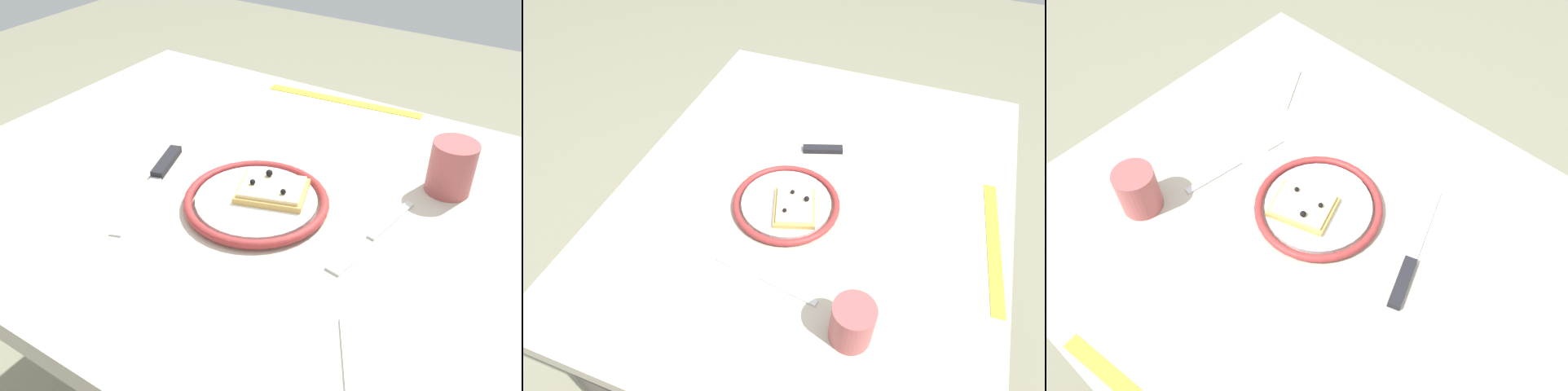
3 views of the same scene
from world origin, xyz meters
TOP-DOWN VIEW (x-y plane):
  - ground_plane at (0.00, 0.00)m, footprint 6.00×6.00m
  - dining_table at (0.00, 0.00)m, footprint 0.97×0.79m
  - plate at (-0.06, 0.04)m, footprint 0.22×0.22m
  - pizza_slice_near at (-0.07, 0.02)m, footprint 0.12×0.11m
  - knife at (0.12, 0.05)m, footprint 0.10×0.23m
  - fork at (-0.23, 0.02)m, footprint 0.05×0.20m
  - cup at (-0.29, -0.15)m, footprint 0.07×0.07m
  - measuring_tape at (-0.01, -0.36)m, footprint 0.32×0.06m
  - napkin at (-0.35, 0.19)m, footprint 0.17×0.16m

SIDE VIEW (x-z plane):
  - ground_plane at x=0.00m, z-range 0.00..0.00m
  - dining_table at x=0.00m, z-range 0.27..0.98m
  - measuring_tape at x=-0.01m, z-range 0.71..0.72m
  - fork at x=-0.23m, z-range 0.71..0.72m
  - napkin at x=-0.35m, z-range 0.71..0.72m
  - knife at x=0.12m, z-range 0.71..0.73m
  - plate at x=-0.06m, z-range 0.71..0.73m
  - pizza_slice_near at x=-0.07m, z-range 0.72..0.75m
  - cup at x=-0.29m, z-range 0.71..0.80m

